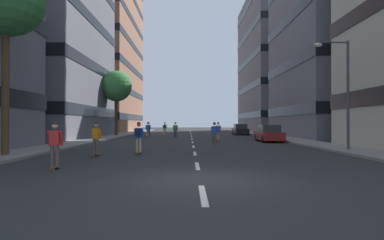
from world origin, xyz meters
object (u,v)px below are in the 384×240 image
object	(u,v)px
parked_car_mid	(240,130)
streetlamp_right	(342,82)
street_tree_mid	(116,86)
skater_2	(139,136)
skater_8	(55,143)
skater_6	(148,129)
skater_7	(96,137)
skater_0	(149,128)
skater_4	(214,132)
skater_5	(218,130)
skater_3	(165,128)
parked_car_near	(269,134)
skater_1	(175,129)

from	to	relation	value
parked_car_mid	streetlamp_right	size ratio (longest dim) A/B	0.68
street_tree_mid	skater_2	world-z (taller)	street_tree_mid
streetlamp_right	skater_8	size ratio (longest dim) A/B	3.65
skater_6	skater_7	size ratio (longest dim) A/B	1.00
street_tree_mid	skater_7	size ratio (longest dim) A/B	4.57
skater_8	parked_car_mid	bearing A→B (deg)	69.14
parked_car_mid	streetlamp_right	xyz separation A→B (m)	(1.92, -25.28, 3.44)
skater_6	skater_8	bearing A→B (deg)	-90.58
skater_0	skater_4	bearing A→B (deg)	-64.21
skater_8	skater_5	bearing A→B (deg)	66.59
skater_3	skater_5	bearing A→B (deg)	-64.94
parked_car_mid	street_tree_mid	world-z (taller)	street_tree_mid
skater_3	skater_5	world-z (taller)	same
skater_5	skater_6	distance (m)	10.02
skater_4	skater_6	world-z (taller)	same
skater_8	skater_3	bearing A→B (deg)	86.84
skater_3	skater_4	bearing A→B (deg)	-73.20
streetlamp_right	skater_0	xyz separation A→B (m)	(-14.27, 21.41, -3.12)
skater_2	skater_6	distance (m)	19.20
parked_car_near	parked_car_mid	world-z (taller)	same
street_tree_mid	skater_8	distance (m)	28.51
skater_8	skater_4	bearing A→B (deg)	62.26
parked_car_near	street_tree_mid	distance (m)	20.62
streetlamp_right	street_tree_mid	bearing A→B (deg)	131.29
skater_7	skater_8	xyz separation A→B (m)	(-0.22, -4.45, 0.00)
skater_4	skater_8	size ratio (longest dim) A/B	1.00
parked_car_near	skater_2	distance (m)	14.84
skater_2	skater_6	bearing A→B (deg)	95.92
parked_car_mid	skater_1	distance (m)	12.65
skater_2	skater_3	size ratio (longest dim) A/B	1.00
parked_car_mid	skater_1	size ratio (longest dim) A/B	2.47
skater_2	streetlamp_right	bearing A→B (deg)	6.32
street_tree_mid	skater_6	distance (m)	7.52
streetlamp_right	parked_car_near	bearing A→B (deg)	101.30
skater_1	skater_8	bearing A→B (deg)	-98.72
skater_2	skater_4	size ratio (longest dim) A/B	1.00
parked_car_near	skater_5	world-z (taller)	skater_5
skater_4	skater_5	world-z (taller)	same
parked_car_near	street_tree_mid	xyz separation A→B (m)	(-16.38, 11.22, 5.58)
skater_2	skater_7	bearing A→B (deg)	-151.36
streetlamp_right	skater_3	size ratio (longest dim) A/B	3.65
street_tree_mid	skater_0	bearing A→B (deg)	8.12
parked_car_near	skater_6	distance (m)	14.51
parked_car_mid	streetlamp_right	distance (m)	25.59
skater_5	skater_6	xyz separation A→B (m)	(-7.59, 6.54, -0.03)
skater_5	skater_4	bearing A→B (deg)	-99.32
skater_5	streetlamp_right	bearing A→B (deg)	-60.58
skater_0	skater_1	size ratio (longest dim) A/B	1.00
skater_4	skater_8	world-z (taller)	same
skater_3	skater_5	distance (m)	14.44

